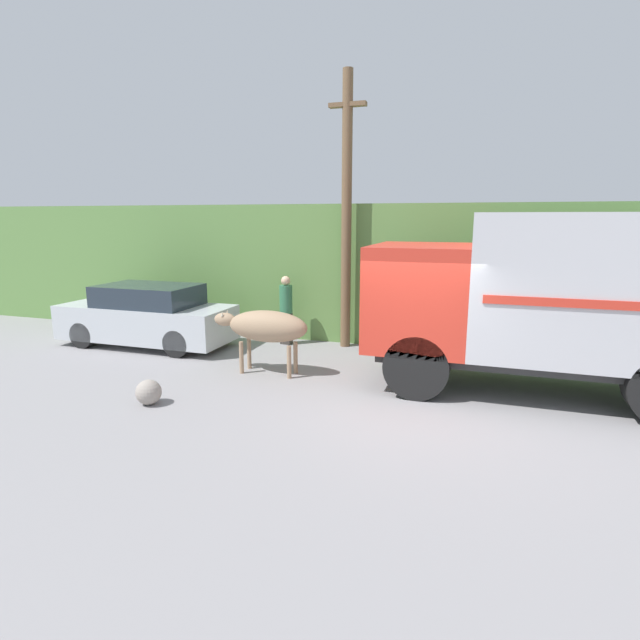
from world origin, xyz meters
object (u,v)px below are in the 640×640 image
(parked_suv, at_px, (147,316))
(utility_pole, at_px, (347,210))
(pedestrian_on_hill, at_px, (286,307))
(roadside_rock, at_px, (149,392))
(cargo_truck, at_px, (551,296))
(brown_cow, at_px, (266,327))

(parked_suv, xyz_separation_m, utility_pole, (4.85, 1.54, 2.66))
(pedestrian_on_hill, height_order, utility_pole, utility_pole)
(utility_pole, relative_size, roadside_rock, 14.75)
(cargo_truck, relative_size, parked_suv, 1.41)
(brown_cow, bearing_deg, cargo_truck, 15.02)
(cargo_truck, distance_m, parked_suv, 9.41)
(parked_suv, xyz_separation_m, pedestrian_on_hill, (3.34, 1.26, 0.22))
(cargo_truck, bearing_deg, brown_cow, -173.71)
(cargo_truck, height_order, utility_pole, utility_pole)
(cargo_truck, height_order, brown_cow, cargo_truck)
(parked_suv, bearing_deg, pedestrian_on_hill, 16.66)
(parked_suv, height_order, pedestrian_on_hill, pedestrian_on_hill)
(pedestrian_on_hill, xyz_separation_m, roadside_rock, (-0.69, -4.76, -0.76))
(roadside_rock, bearing_deg, utility_pole, 66.38)
(pedestrian_on_hill, bearing_deg, utility_pole, -160.22)
(brown_cow, distance_m, pedestrian_on_hill, 2.50)
(brown_cow, distance_m, roadside_rock, 2.74)
(cargo_truck, relative_size, utility_pole, 0.95)
(roadside_rock, bearing_deg, brown_cow, 62.15)
(cargo_truck, distance_m, utility_pole, 5.24)
(brown_cow, xyz_separation_m, pedestrian_on_hill, (-0.53, 2.44, -0.02))
(parked_suv, relative_size, pedestrian_on_hill, 2.50)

